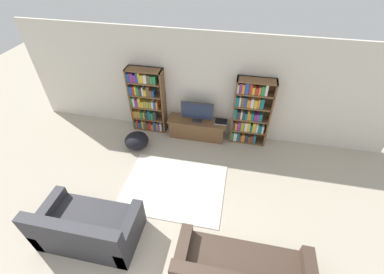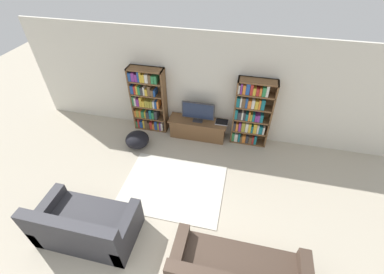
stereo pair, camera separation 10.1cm
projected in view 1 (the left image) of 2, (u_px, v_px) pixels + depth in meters
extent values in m
cube|color=silver|center=(203.00, 87.00, 6.03)|extent=(8.80, 0.06, 2.60)
cube|color=brown|center=(132.00, 99.00, 6.44)|extent=(0.04, 0.30, 1.71)
cube|color=brown|center=(164.00, 103.00, 6.31)|extent=(0.04, 0.30, 1.71)
cube|color=brown|center=(149.00, 98.00, 6.48)|extent=(0.87, 0.04, 1.71)
cube|color=brown|center=(143.00, 70.00, 5.83)|extent=(0.87, 0.30, 0.04)
cube|color=brown|center=(151.00, 127.00, 6.92)|extent=(0.83, 0.30, 0.04)
cube|color=#2D7F47|center=(137.00, 123.00, 6.90)|extent=(0.04, 0.24, 0.18)
cube|color=#B72D28|center=(139.00, 122.00, 6.87)|extent=(0.05, 0.24, 0.26)
cube|color=#234C99|center=(141.00, 123.00, 6.88)|extent=(0.08, 0.24, 0.19)
cube|color=gold|center=(144.00, 123.00, 6.85)|extent=(0.05, 0.24, 0.23)
cube|color=brown|center=(146.00, 123.00, 6.84)|extent=(0.08, 0.24, 0.24)
cube|color=brown|center=(149.00, 124.00, 6.85)|extent=(0.04, 0.24, 0.18)
cube|color=#B72D28|center=(151.00, 124.00, 6.83)|extent=(0.07, 0.24, 0.21)
cube|color=orange|center=(154.00, 125.00, 6.83)|extent=(0.06, 0.24, 0.17)
cube|color=#234C99|center=(156.00, 124.00, 6.80)|extent=(0.07, 0.24, 0.25)
cube|color=#9E9333|center=(158.00, 125.00, 6.80)|extent=(0.04, 0.24, 0.22)
cube|color=#7F338C|center=(160.00, 125.00, 6.79)|extent=(0.04, 0.24, 0.23)
cube|color=silver|center=(162.00, 125.00, 6.78)|extent=(0.05, 0.24, 0.23)
cube|color=brown|center=(150.00, 117.00, 6.70)|extent=(0.83, 0.30, 0.04)
cube|color=orange|center=(135.00, 112.00, 6.67)|extent=(0.05, 0.24, 0.18)
cube|color=#9E9333|center=(138.00, 112.00, 6.66)|extent=(0.07, 0.24, 0.20)
cube|color=orange|center=(140.00, 113.00, 6.65)|extent=(0.05, 0.24, 0.20)
cube|color=#2D7F47|center=(143.00, 113.00, 6.64)|extent=(0.08, 0.24, 0.18)
cube|color=gold|center=(145.00, 113.00, 6.63)|extent=(0.04, 0.24, 0.19)
cube|color=#333338|center=(148.00, 114.00, 6.62)|extent=(0.08, 0.24, 0.19)
cube|color=#196B75|center=(150.00, 113.00, 6.59)|extent=(0.06, 0.24, 0.25)
cube|color=#2D7F47|center=(153.00, 114.00, 6.60)|extent=(0.06, 0.24, 0.20)
cube|color=#333338|center=(156.00, 114.00, 6.57)|extent=(0.07, 0.24, 0.24)
cube|color=brown|center=(148.00, 106.00, 6.48)|extent=(0.83, 0.30, 0.04)
cube|color=#2D7F47|center=(133.00, 100.00, 6.43)|extent=(0.04, 0.24, 0.25)
cube|color=silver|center=(135.00, 101.00, 6.43)|extent=(0.05, 0.24, 0.23)
cube|color=#7F338C|center=(138.00, 101.00, 6.43)|extent=(0.07, 0.24, 0.20)
cube|color=gold|center=(140.00, 101.00, 6.40)|extent=(0.06, 0.24, 0.26)
cube|color=gold|center=(143.00, 103.00, 6.42)|extent=(0.07, 0.24, 0.17)
cube|color=#9E9333|center=(146.00, 102.00, 6.40)|extent=(0.06, 0.24, 0.19)
cube|color=#9E9333|center=(148.00, 103.00, 6.39)|extent=(0.06, 0.24, 0.18)
cube|color=#9E9333|center=(151.00, 103.00, 6.38)|extent=(0.06, 0.24, 0.18)
cube|color=silver|center=(154.00, 103.00, 6.37)|extent=(0.05, 0.24, 0.19)
cube|color=#234C99|center=(156.00, 103.00, 6.36)|extent=(0.05, 0.24, 0.20)
cube|color=orange|center=(158.00, 104.00, 6.35)|extent=(0.05, 0.24, 0.20)
cube|color=brown|center=(147.00, 94.00, 6.25)|extent=(0.83, 0.30, 0.04)
cube|color=#234C99|center=(132.00, 89.00, 6.21)|extent=(0.08, 0.24, 0.21)
cube|color=#B72D28|center=(135.00, 89.00, 6.20)|extent=(0.05, 0.24, 0.21)
cube|color=gold|center=(137.00, 89.00, 6.19)|extent=(0.04, 0.24, 0.23)
cube|color=#2D7F47|center=(139.00, 89.00, 6.19)|extent=(0.06, 0.24, 0.21)
cube|color=#333338|center=(142.00, 90.00, 6.18)|extent=(0.07, 0.24, 0.20)
cube|color=silver|center=(144.00, 90.00, 6.17)|extent=(0.04, 0.24, 0.22)
cube|color=gold|center=(146.00, 91.00, 6.18)|extent=(0.07, 0.24, 0.16)
cube|color=brown|center=(149.00, 90.00, 6.14)|extent=(0.07, 0.24, 0.25)
cube|color=brown|center=(152.00, 92.00, 6.16)|extent=(0.07, 0.24, 0.16)
cube|color=#234C99|center=(154.00, 92.00, 6.15)|extent=(0.04, 0.24, 0.17)
cube|color=brown|center=(145.00, 82.00, 6.03)|extent=(0.83, 0.30, 0.04)
cube|color=#234C99|center=(129.00, 76.00, 5.99)|extent=(0.07, 0.24, 0.21)
cube|color=#7F338C|center=(133.00, 76.00, 5.98)|extent=(0.08, 0.24, 0.21)
cube|color=#7F338C|center=(136.00, 77.00, 5.98)|extent=(0.06, 0.24, 0.19)
cube|color=#234C99|center=(138.00, 76.00, 5.95)|extent=(0.04, 0.24, 0.25)
cube|color=gold|center=(140.00, 76.00, 5.94)|extent=(0.04, 0.24, 0.25)
cube|color=gold|center=(143.00, 77.00, 5.95)|extent=(0.07, 0.24, 0.20)
cube|color=silver|center=(146.00, 78.00, 5.93)|extent=(0.08, 0.24, 0.21)
cube|color=brown|center=(149.00, 78.00, 5.92)|extent=(0.07, 0.24, 0.21)
cube|color=#2D7F47|center=(152.00, 78.00, 5.92)|extent=(0.06, 0.24, 0.19)
cube|color=#2D7F47|center=(155.00, 79.00, 5.90)|extent=(0.07, 0.24, 0.20)
cube|color=brown|center=(234.00, 111.00, 6.06)|extent=(0.04, 0.30, 1.71)
cube|color=brown|center=(270.00, 115.00, 5.93)|extent=(0.04, 0.30, 1.71)
cube|color=brown|center=(252.00, 110.00, 6.09)|extent=(0.87, 0.04, 1.71)
cube|color=brown|center=(257.00, 80.00, 5.45)|extent=(0.87, 0.30, 0.04)
cube|color=brown|center=(247.00, 140.00, 6.54)|extent=(0.83, 0.30, 0.04)
cube|color=#2D7F47|center=(233.00, 134.00, 6.49)|extent=(0.06, 0.24, 0.24)
cube|color=silver|center=(236.00, 135.00, 6.49)|extent=(0.08, 0.24, 0.23)
cube|color=#196B75|center=(239.00, 135.00, 6.47)|extent=(0.05, 0.24, 0.25)
cube|color=brown|center=(241.00, 136.00, 6.48)|extent=(0.04, 0.24, 0.18)
cube|color=orange|center=(243.00, 136.00, 6.47)|extent=(0.08, 0.24, 0.20)
cube|color=#333338|center=(246.00, 136.00, 6.45)|extent=(0.06, 0.24, 0.22)
cube|color=brown|center=(249.00, 137.00, 6.45)|extent=(0.08, 0.24, 0.19)
cube|color=#B72D28|center=(252.00, 137.00, 6.43)|extent=(0.04, 0.24, 0.21)
cube|color=#196B75|center=(255.00, 137.00, 6.41)|extent=(0.06, 0.24, 0.23)
cube|color=brown|center=(248.00, 129.00, 6.32)|extent=(0.83, 0.30, 0.04)
cube|color=#333338|center=(234.00, 124.00, 6.28)|extent=(0.05, 0.24, 0.22)
cube|color=orange|center=(236.00, 124.00, 6.27)|extent=(0.06, 0.24, 0.21)
cube|color=#7F338C|center=(239.00, 124.00, 6.25)|extent=(0.06, 0.24, 0.24)
cube|color=#9E9333|center=(243.00, 124.00, 6.24)|extent=(0.08, 0.24, 0.25)
cube|color=silver|center=(246.00, 125.00, 6.23)|extent=(0.07, 0.24, 0.24)
cube|color=gold|center=(249.00, 125.00, 6.21)|extent=(0.06, 0.24, 0.25)
cube|color=#196B75|center=(251.00, 126.00, 6.22)|extent=(0.04, 0.24, 0.19)
cube|color=gold|center=(254.00, 125.00, 6.19)|extent=(0.08, 0.24, 0.26)
cube|color=silver|center=(257.00, 126.00, 6.19)|extent=(0.04, 0.24, 0.24)
cube|color=#196B75|center=(260.00, 127.00, 6.19)|extent=(0.08, 0.24, 0.21)
cube|color=silver|center=(263.00, 127.00, 6.18)|extent=(0.04, 0.24, 0.20)
cube|color=brown|center=(251.00, 118.00, 6.09)|extent=(0.83, 0.30, 0.04)
cube|color=#196B75|center=(236.00, 112.00, 6.04)|extent=(0.06, 0.24, 0.26)
cube|color=#333338|center=(239.00, 113.00, 6.05)|extent=(0.08, 0.24, 0.20)
cube|color=silver|center=(242.00, 113.00, 6.04)|extent=(0.04, 0.24, 0.21)
cube|color=#333338|center=(244.00, 113.00, 6.03)|extent=(0.05, 0.24, 0.20)
cube|color=#196B75|center=(246.00, 114.00, 6.03)|extent=(0.06, 0.24, 0.18)
cube|color=orange|center=(249.00, 113.00, 6.00)|extent=(0.04, 0.24, 0.23)
cube|color=#9E9333|center=(250.00, 115.00, 6.01)|extent=(0.04, 0.24, 0.18)
cube|color=#196B75|center=(253.00, 115.00, 6.00)|extent=(0.05, 0.24, 0.19)
cube|color=#7F338C|center=(255.00, 115.00, 6.00)|extent=(0.04, 0.24, 0.17)
cube|color=#7F338C|center=(258.00, 115.00, 5.99)|extent=(0.06, 0.24, 0.18)
cube|color=#196B75|center=(261.00, 116.00, 5.97)|extent=(0.07, 0.24, 0.20)
cube|color=brown|center=(253.00, 106.00, 5.87)|extent=(0.83, 0.30, 0.04)
cube|color=#196B75|center=(238.00, 100.00, 5.83)|extent=(0.07, 0.24, 0.23)
cube|color=silver|center=(240.00, 100.00, 5.81)|extent=(0.04, 0.24, 0.24)
cube|color=brown|center=(243.00, 100.00, 5.81)|extent=(0.07, 0.24, 0.24)
cube|color=#234C99|center=(246.00, 100.00, 5.79)|extent=(0.05, 0.24, 0.24)
cube|color=orange|center=(249.00, 102.00, 5.80)|extent=(0.07, 0.24, 0.20)
cube|color=silver|center=(252.00, 101.00, 5.78)|extent=(0.07, 0.24, 0.22)
cube|color=gold|center=(256.00, 102.00, 5.77)|extent=(0.07, 0.24, 0.20)
cube|color=orange|center=(259.00, 102.00, 5.75)|extent=(0.04, 0.24, 0.23)
cube|color=#196B75|center=(262.00, 102.00, 5.74)|extent=(0.08, 0.24, 0.25)
cube|color=brown|center=(255.00, 93.00, 5.65)|extent=(0.83, 0.30, 0.04)
cube|color=silver|center=(238.00, 87.00, 5.61)|extent=(0.04, 0.24, 0.20)
cube|color=#7F338C|center=(241.00, 86.00, 5.59)|extent=(0.04, 0.24, 0.24)
cube|color=orange|center=(244.00, 87.00, 5.59)|extent=(0.06, 0.24, 0.22)
cube|color=#234C99|center=(247.00, 87.00, 5.57)|extent=(0.08, 0.24, 0.26)
cube|color=#B72D28|center=(251.00, 87.00, 5.56)|extent=(0.06, 0.24, 0.25)
cube|color=gold|center=(254.00, 89.00, 5.57)|extent=(0.06, 0.24, 0.17)
cube|color=#B72D28|center=(257.00, 89.00, 5.57)|extent=(0.06, 0.24, 0.17)
cube|color=orange|center=(260.00, 89.00, 5.55)|extent=(0.05, 0.24, 0.19)
cube|color=#2D7F47|center=(263.00, 89.00, 5.53)|extent=(0.08, 0.24, 0.21)
cube|color=silver|center=(267.00, 88.00, 5.51)|extent=(0.05, 0.24, 0.26)
cube|color=brown|center=(197.00, 129.00, 6.53)|extent=(1.36, 0.41, 0.46)
cube|color=brown|center=(197.00, 121.00, 6.37)|extent=(1.45, 0.44, 0.04)
cube|color=#2D2D33|center=(197.00, 120.00, 6.34)|extent=(0.24, 0.16, 0.03)
cylinder|color=#2D2D33|center=(197.00, 119.00, 6.31)|extent=(0.04, 0.04, 0.05)
cube|color=#2D2D33|center=(197.00, 111.00, 6.15)|extent=(0.79, 0.04, 0.45)
cube|color=#19233D|center=(197.00, 111.00, 6.14)|extent=(0.74, 0.00, 0.40)
cube|color=#B7B7BC|center=(221.00, 122.00, 6.30)|extent=(0.31, 0.25, 0.02)
cube|color=black|center=(221.00, 121.00, 6.29)|extent=(0.30, 0.24, 0.00)
cube|color=beige|center=(174.00, 187.00, 5.41)|extent=(2.09, 1.59, 0.02)
cube|color=#2D2D33|center=(91.00, 228.00, 4.46)|extent=(1.66, 0.93, 0.44)
cube|color=#2D2D33|center=(71.00, 234.00, 3.88)|extent=(1.66, 0.18, 0.49)
cube|color=#2D2D33|center=(51.00, 218.00, 4.51)|extent=(0.18, 0.93, 0.62)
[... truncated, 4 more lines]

